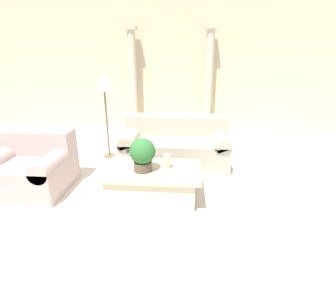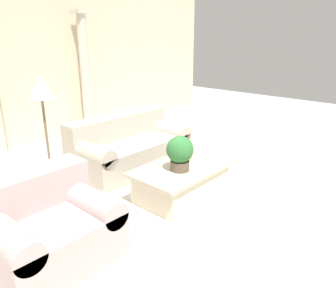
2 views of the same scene
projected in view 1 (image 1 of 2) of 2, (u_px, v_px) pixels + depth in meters
ground_plane at (155, 181)px, 4.18m from camera, size 16.00×16.00×0.00m
wall_back at (170, 67)px, 6.72m from camera, size 10.00×0.06×3.20m
sofa_long at (175, 144)px, 4.85m from camera, size 1.91×0.97×0.83m
loveseat at (31, 166)px, 3.88m from camera, size 1.11×0.97×0.83m
coffee_table at (152, 183)px, 3.65m from camera, size 1.34×0.81×0.43m
potted_plant at (143, 154)px, 3.46m from camera, size 0.35×0.35×0.45m
pillar_candle at (167, 161)px, 3.58m from camera, size 0.10×0.10×0.20m
floor_lamp at (104, 88)px, 4.76m from camera, size 0.32×0.32×1.59m
column_left at (133, 80)px, 6.63m from camera, size 0.27×0.27×2.54m
column_right at (209, 81)px, 6.48m from camera, size 0.27×0.27×2.54m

